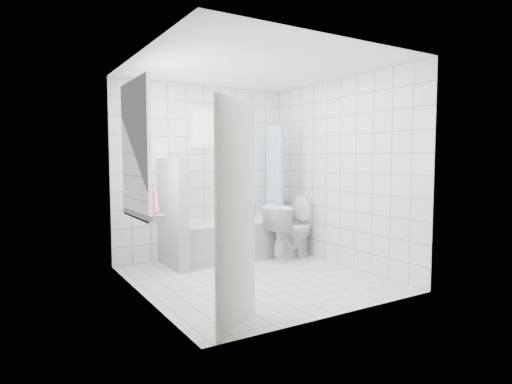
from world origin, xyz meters
TOP-DOWN VIEW (x-y plane):
  - ground at (0.00, 0.00)m, footprint 3.00×3.00m
  - ceiling at (0.00, 0.00)m, footprint 3.00×3.00m
  - wall_back at (0.00, 1.50)m, footprint 2.80×0.02m
  - wall_front at (0.00, -1.50)m, footprint 2.80×0.02m
  - wall_left at (-1.40, 0.00)m, footprint 0.02×3.00m
  - wall_right at (1.40, 0.00)m, footprint 0.02×3.00m
  - window_left at (-1.35, 0.30)m, footprint 0.01×0.90m
  - window_back at (0.10, 1.46)m, footprint 0.50×0.01m
  - window_sill at (-1.31, 0.30)m, footprint 0.18×1.02m
  - door at (-0.94, -1.23)m, footprint 0.65×0.53m
  - bathtub at (0.20, 1.12)m, footprint 1.61×0.77m
  - partition_wall at (-0.67, 1.07)m, footprint 0.15×0.85m
  - tiled_ledge at (1.29, 1.38)m, footprint 0.40×0.24m
  - toilet at (1.03, 0.65)m, footprint 0.90×0.66m
  - curtain_rod at (0.94, 1.10)m, footprint 0.02×0.80m
  - shower_curtain at (0.94, 0.97)m, footprint 0.14×0.48m
  - tub_faucet at (0.30, 1.46)m, footprint 0.18×0.06m
  - sill_bottles at (-1.30, 0.21)m, footprint 0.18×0.79m
  - ledge_bottles at (1.28, 1.36)m, footprint 0.16×0.17m

SIDE VIEW (x-z plane):
  - ground at x=0.00m, z-range 0.00..0.00m
  - tiled_ledge at x=1.29m, z-range 0.00..0.55m
  - bathtub at x=0.20m, z-range 0.00..0.58m
  - toilet at x=1.03m, z-range 0.00..0.82m
  - ledge_bottles at x=1.28m, z-range 0.54..0.80m
  - partition_wall at x=-0.67m, z-range 0.00..1.50m
  - tub_faucet at x=0.30m, z-range 0.82..0.88m
  - window_sill at x=-1.31m, z-range 0.82..0.90m
  - door at x=-0.94m, z-range 0.00..2.00m
  - sill_bottles at x=-1.30m, z-range 0.87..1.19m
  - shower_curtain at x=0.94m, z-range 0.21..1.99m
  - wall_back at x=0.00m, z-range 0.00..2.60m
  - wall_front at x=0.00m, z-range 0.00..2.60m
  - wall_left at x=-1.40m, z-range 0.00..2.60m
  - wall_right at x=1.40m, z-range 0.00..2.60m
  - window_left at x=-1.35m, z-range 0.90..2.30m
  - window_back at x=0.10m, z-range 1.70..2.20m
  - curtain_rod at x=0.94m, z-range 1.99..2.01m
  - ceiling at x=0.00m, z-range 2.60..2.60m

